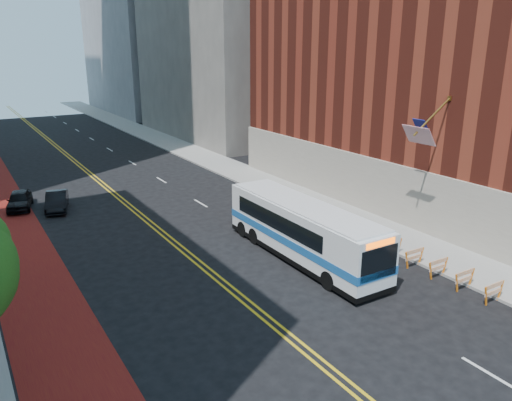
% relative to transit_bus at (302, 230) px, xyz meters
% --- Properties ---
extents(ground, '(160.00, 160.00, 0.00)m').
position_rel_transit_bus_xyz_m(ground, '(-5.20, -9.93, -1.67)').
color(ground, black).
rests_on(ground, ground).
extents(sidewalk_right, '(4.00, 140.00, 0.15)m').
position_rel_transit_bus_xyz_m(sidewalk_right, '(6.80, 20.07, -1.59)').
color(sidewalk_right, gray).
rests_on(sidewalk_right, ground).
extents(bus_lane_paint, '(3.60, 140.00, 0.01)m').
position_rel_transit_bus_xyz_m(bus_lane_paint, '(-13.30, 20.07, -1.66)').
color(bus_lane_paint, maroon).
rests_on(bus_lane_paint, ground).
extents(center_line_inner, '(0.14, 140.00, 0.01)m').
position_rel_transit_bus_xyz_m(center_line_inner, '(-5.38, 20.07, -1.66)').
color(center_line_inner, gold).
rests_on(center_line_inner, ground).
extents(center_line_outer, '(0.14, 140.00, 0.01)m').
position_rel_transit_bus_xyz_m(center_line_outer, '(-5.02, 20.07, -1.66)').
color(center_line_outer, gold).
rests_on(center_line_outer, ground).
extents(lane_dashes, '(0.14, 98.20, 0.01)m').
position_rel_transit_bus_xyz_m(lane_dashes, '(-0.40, 28.07, -1.66)').
color(lane_dashes, silver).
rests_on(lane_dashes, ground).
extents(brick_building, '(18.73, 36.00, 22.00)m').
position_rel_transit_bus_xyz_m(brick_building, '(16.73, 2.07, 9.30)').
color(brick_building, maroon).
rests_on(brick_building, ground).
extents(construction_barriers, '(1.42, 10.91, 1.00)m').
position_rel_transit_bus_xyz_m(construction_barriers, '(4.40, -6.51, -0.99)').
color(construction_barriers, orange).
rests_on(construction_barriers, ground).
extents(transit_bus, '(2.62, 11.62, 3.19)m').
position_rel_transit_bus_xyz_m(transit_bus, '(0.00, 0.00, 0.00)').
color(transit_bus, white).
rests_on(transit_bus, ground).
extents(car_a, '(2.40, 4.12, 1.32)m').
position_rel_transit_bus_xyz_m(car_a, '(-12.14, 17.82, -1.01)').
color(car_a, black).
rests_on(car_a, ground).
extents(car_b, '(2.34, 4.23, 1.32)m').
position_rel_transit_bus_xyz_m(car_b, '(-9.89, 16.11, -1.01)').
color(car_b, black).
rests_on(car_b, ground).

